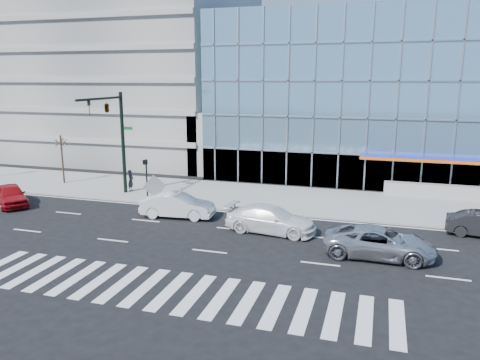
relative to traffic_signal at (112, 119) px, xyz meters
The scene contains 15 objects.
ground 13.41m from the traffic_signal, 22.56° to the right, with size 160.00×160.00×0.00m, color black.
sidewalk 13.03m from the traffic_signal, 17.33° to the left, with size 120.00×8.00×0.15m, color gray.
theatre_building 32.95m from the traffic_signal, 40.61° to the left, with size 42.00×26.00×15.00m, color #79AACB.
parking_garage 23.56m from the traffic_signal, 112.79° to the left, with size 24.00×24.00×20.00m, color gray.
ramp_block 14.68m from the traffic_signal, 69.59° to the left, with size 6.00×8.00×6.00m, color gray.
tower_backdrop 70.43m from the traffic_signal, 106.19° to the left, with size 14.00×14.00×48.00m, color gray.
traffic_signal is the anchor object (origin of this frame).
ped_signal_post 4.75m from the traffic_signal, ahead, with size 0.30×0.33×3.00m.
street_tree_near 7.96m from the traffic_signal, 157.29° to the left, with size 1.10×1.10×4.23m.
silver_suv 21.59m from the traffic_signal, 18.66° to the right, with size 2.65×5.74×1.60m, color silver.
white_suv 15.12m from the traffic_signal, 18.19° to the right, with size 2.26×5.57×1.62m, color white.
white_sedan 9.16m from the traffic_signal, 25.55° to the right, with size 1.73×4.95×1.63m, color silver.
red_sedan 9.22m from the traffic_signal, 147.43° to the right, with size 1.84×4.57×1.56m, color #9C0C11.
pedestrian 5.51m from the traffic_signal, 84.29° to the left, with size 0.64×0.42×1.74m, color black.
tilted_panel 6.00m from the traffic_signal, ahead, with size 1.30×0.06×1.30m, color #959595.
Camera 1 is at (8.58, -26.46, 9.27)m, focal length 35.00 mm.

